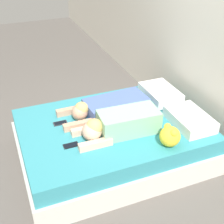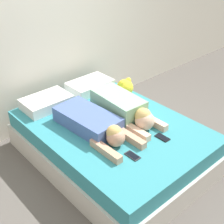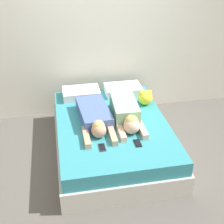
{
  "view_description": "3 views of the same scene",
  "coord_description": "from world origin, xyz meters",
  "px_view_note": "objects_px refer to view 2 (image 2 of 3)",
  "views": [
    {
      "loc": [
        2.6,
        -1.05,
        2.35
      ],
      "look_at": [
        0.0,
        0.0,
        0.61
      ],
      "focal_mm": 50.0,
      "sensor_mm": 36.0,
      "label": 1
    },
    {
      "loc": [
        -1.83,
        -2.04,
        2.28
      ],
      "look_at": [
        0.0,
        0.0,
        0.61
      ],
      "focal_mm": 50.0,
      "sensor_mm": 36.0,
      "label": 2
    },
    {
      "loc": [
        -0.64,
        -3.35,
        2.62
      ],
      "look_at": [
        0.0,
        0.0,
        0.61
      ],
      "focal_mm": 50.0,
      "sensor_mm": 36.0,
      "label": 3
    }
  ],
  "objects_px": {
    "person_left": "(94,124)",
    "person_right": "(125,109)",
    "cell_phone_left": "(132,156)",
    "plush_toy": "(125,87)",
    "pillow_head_right": "(90,86)",
    "cell_phone_right": "(162,138)",
    "pillow_head_left": "(47,102)",
    "bed": "(112,142)"
  },
  "relations": [
    {
      "from": "cell_phone_right",
      "to": "person_left",
      "type": "bearing_deg",
      "value": 127.41
    },
    {
      "from": "pillow_head_right",
      "to": "plush_toy",
      "type": "height_order",
      "value": "plush_toy"
    },
    {
      "from": "person_left",
      "to": "person_right",
      "type": "bearing_deg",
      "value": -4.31
    },
    {
      "from": "cell_phone_left",
      "to": "cell_phone_right",
      "type": "bearing_deg",
      "value": 0.23
    },
    {
      "from": "pillow_head_left",
      "to": "person_right",
      "type": "bearing_deg",
      "value": -56.71
    },
    {
      "from": "person_right",
      "to": "pillow_head_right",
      "type": "bearing_deg",
      "value": 80.4
    },
    {
      "from": "pillow_head_right",
      "to": "cell_phone_left",
      "type": "bearing_deg",
      "value": -112.38
    },
    {
      "from": "pillow_head_right",
      "to": "bed",
      "type": "bearing_deg",
      "value": -112.35
    },
    {
      "from": "cell_phone_right",
      "to": "pillow_head_left",
      "type": "bearing_deg",
      "value": 112.09
    },
    {
      "from": "person_left",
      "to": "cell_phone_left",
      "type": "bearing_deg",
      "value": -89.87
    },
    {
      "from": "person_right",
      "to": "cell_phone_right",
      "type": "bearing_deg",
      "value": -87.95
    },
    {
      "from": "person_right",
      "to": "plush_toy",
      "type": "height_order",
      "value": "person_right"
    },
    {
      "from": "bed",
      "to": "person_left",
      "type": "xyz_separation_m",
      "value": [
        -0.22,
        0.03,
        0.31
      ]
    },
    {
      "from": "pillow_head_right",
      "to": "plush_toy",
      "type": "xyz_separation_m",
      "value": [
        0.24,
        -0.39,
        0.05
      ]
    },
    {
      "from": "bed",
      "to": "person_right",
      "type": "bearing_deg",
      "value": 0.96
    },
    {
      "from": "pillow_head_left",
      "to": "cell_phone_right",
      "type": "xyz_separation_m",
      "value": [
        0.52,
        -1.29,
        -0.06
      ]
    },
    {
      "from": "person_left",
      "to": "cell_phone_right",
      "type": "height_order",
      "value": "person_left"
    },
    {
      "from": "person_left",
      "to": "person_right",
      "type": "relative_size",
      "value": 1.15
    },
    {
      "from": "bed",
      "to": "cell_phone_right",
      "type": "relative_size",
      "value": 13.64
    },
    {
      "from": "pillow_head_right",
      "to": "plush_toy",
      "type": "distance_m",
      "value": 0.46
    },
    {
      "from": "bed",
      "to": "person_left",
      "type": "relative_size",
      "value": 1.97
    },
    {
      "from": "pillow_head_right",
      "to": "cell_phone_left",
      "type": "distance_m",
      "value": 1.4
    },
    {
      "from": "pillow_head_left",
      "to": "plush_toy",
      "type": "relative_size",
      "value": 2.5
    },
    {
      "from": "person_right",
      "to": "cell_phone_left",
      "type": "bearing_deg",
      "value": -127.55
    },
    {
      "from": "bed",
      "to": "plush_toy",
      "type": "relative_size",
      "value": 9.36
    },
    {
      "from": "bed",
      "to": "person_left",
      "type": "height_order",
      "value": "person_left"
    },
    {
      "from": "cell_phone_right",
      "to": "plush_toy",
      "type": "bearing_deg",
      "value": 68.92
    },
    {
      "from": "bed",
      "to": "plush_toy",
      "type": "bearing_deg",
      "value": 34.59
    },
    {
      "from": "pillow_head_right",
      "to": "person_right",
      "type": "distance_m",
      "value": 0.78
    },
    {
      "from": "bed",
      "to": "pillow_head_right",
      "type": "height_order",
      "value": "pillow_head_right"
    },
    {
      "from": "bed",
      "to": "cell_phone_right",
      "type": "distance_m",
      "value": 0.61
    },
    {
      "from": "cell_phone_right",
      "to": "cell_phone_left",
      "type": "bearing_deg",
      "value": -179.77
    },
    {
      "from": "person_right",
      "to": "cell_phone_right",
      "type": "height_order",
      "value": "person_right"
    },
    {
      "from": "cell_phone_right",
      "to": "plush_toy",
      "type": "distance_m",
      "value": 0.97
    },
    {
      "from": "pillow_head_left",
      "to": "plush_toy",
      "type": "xyz_separation_m",
      "value": [
        0.87,
        -0.39,
        0.05
      ]
    },
    {
      "from": "pillow_head_left",
      "to": "plush_toy",
      "type": "bearing_deg",
      "value": -24.2
    },
    {
      "from": "pillow_head_left",
      "to": "cell_phone_left",
      "type": "xyz_separation_m",
      "value": [
        0.1,
        -1.29,
        -0.06
      ]
    },
    {
      "from": "plush_toy",
      "to": "person_left",
      "type": "bearing_deg",
      "value": -155.66
    },
    {
      "from": "pillow_head_left",
      "to": "person_right",
      "type": "xyz_separation_m",
      "value": [
        0.5,
        -0.77,
        0.05
      ]
    },
    {
      "from": "pillow_head_right",
      "to": "person_left",
      "type": "xyz_separation_m",
      "value": [
        -0.53,
        -0.74,
        0.02
      ]
    },
    {
      "from": "person_left",
      "to": "plush_toy",
      "type": "height_order",
      "value": "plush_toy"
    },
    {
      "from": "cell_phone_left",
      "to": "plush_toy",
      "type": "xyz_separation_m",
      "value": [
        0.77,
        0.9,
        0.1
      ]
    }
  ]
}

